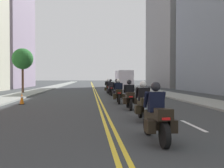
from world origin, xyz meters
TOP-DOWN VIEW (x-y plane):
  - ground_plane at (0.00, 48.00)m, footprint 264.00×264.00m
  - sidewalk_left at (-7.26, 48.00)m, footprint 2.59×144.00m
  - sidewalk_right at (7.26, 48.00)m, footprint 2.59×144.00m
  - centreline_yellow_inner at (-0.12, 48.00)m, footprint 0.12×132.00m
  - centreline_yellow_outer at (0.12, 48.00)m, footprint 0.12×132.00m
  - lane_dashes_white at (2.98, 29.00)m, footprint 0.14×56.40m
  - building_left_2 at (-15.82, 48.94)m, footprint 7.83×17.00m
  - building_right_2 at (16.56, 50.62)m, footprint 9.33×18.93m
  - motorcycle_0 at (1.09, 5.63)m, footprint 0.78×2.25m
  - motorcycle_1 at (1.46, 9.28)m, footprint 0.77×2.07m
  - motorcycle_2 at (1.47, 13.30)m, footprint 0.77×2.11m
  - motorcycle_3 at (1.24, 16.74)m, footprint 0.78×2.20m
  - motorcycle_4 at (1.51, 20.63)m, footprint 0.77×2.24m
  - motorcycle_5 at (1.33, 24.79)m, footprint 0.77×2.24m
  - motorcycle_6 at (1.29, 28.59)m, footprint 0.76×2.26m
  - traffic_cone_1 at (-5.01, 16.60)m, footprint 0.34×0.34m
  - street_tree_0 at (-7.87, 29.06)m, footprint 2.25×2.25m
  - parked_truck at (4.57, 41.00)m, footprint 2.20×6.50m

SIDE VIEW (x-z plane):
  - ground_plane at x=0.00m, z-range 0.00..0.00m
  - centreline_yellow_inner at x=-0.12m, z-range 0.00..0.01m
  - centreline_yellow_outer at x=0.12m, z-range 0.00..0.01m
  - lane_dashes_white at x=2.98m, z-range 0.00..0.01m
  - sidewalk_left at x=-7.26m, z-range 0.00..0.12m
  - sidewalk_right at x=7.26m, z-range 0.00..0.12m
  - traffic_cone_1 at x=-5.01m, z-range 0.00..0.76m
  - motorcycle_1 at x=1.46m, z-range -0.15..1.43m
  - motorcycle_0 at x=1.09m, z-range -0.16..1.44m
  - motorcycle_4 at x=1.51m, z-range -0.15..1.46m
  - motorcycle_2 at x=1.47m, z-range -0.15..1.45m
  - motorcycle_5 at x=1.33m, z-range -0.14..1.45m
  - motorcycle_6 at x=1.29m, z-range -0.14..1.45m
  - motorcycle_3 at x=1.24m, z-range -0.15..1.48m
  - parked_truck at x=4.57m, z-range -0.13..2.67m
  - street_tree_0 at x=-7.87m, z-range 1.28..6.16m
  - building_right_2 at x=16.56m, z-range 0.00..19.92m
  - building_left_2 at x=-15.82m, z-range 0.00..30.40m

